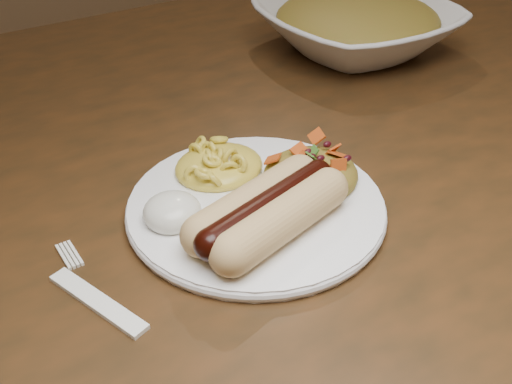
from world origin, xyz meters
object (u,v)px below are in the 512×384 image
table (138,227)px  serving_bowl (356,28)px  fork (98,302)px  plate (256,206)px

table → serving_bowl: bearing=13.6°
table → fork: (-0.10, -0.18, 0.09)m
serving_bowl → fork: bearing=-150.8°
fork → serving_bowl: (0.50, 0.28, 0.03)m
table → fork: fork is taller
plate → serving_bowl: 0.42m
table → serving_bowl: serving_bowl is taller
plate → serving_bowl: bearing=36.5°
table → plate: size_ratio=6.82×
table → plate: plate is taller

